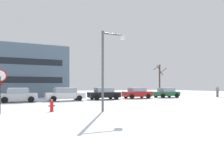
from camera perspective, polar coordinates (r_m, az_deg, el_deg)
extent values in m
plane|color=white|center=(16.19, -18.72, -6.69)|extent=(120.00, 120.00, 0.00)
cube|color=silver|center=(19.71, -19.98, -5.56)|extent=(80.00, 9.12, 0.00)
cylinder|color=black|center=(14.77, -27.60, -2.73)|extent=(0.07, 0.20, 2.33)
cylinder|color=red|center=(14.77, -27.58, 1.98)|extent=(0.76, 0.06, 0.76)
cylinder|color=white|center=(14.76, -27.58, 1.99)|extent=(0.62, 0.05, 0.62)
cube|color=red|center=(14.76, -27.59, -0.15)|extent=(0.36, 0.04, 0.12)
cylinder|color=white|center=(14.79, -27.58, 2.18)|extent=(0.42, 0.04, 0.42)
cylinder|color=red|center=(15.28, -15.70, -6.95)|extent=(0.30, 0.30, 0.06)
cylinder|color=red|center=(15.25, -15.70, -5.72)|extent=(0.22, 0.22, 0.60)
sphere|color=red|center=(15.22, -15.70, -4.43)|extent=(0.21, 0.21, 0.21)
cylinder|color=red|center=(15.22, -16.29, -5.62)|extent=(0.12, 0.09, 0.09)
cylinder|color=red|center=(15.28, -15.10, -5.60)|extent=(0.12, 0.09, 0.09)
sphere|color=white|center=(15.22, -15.70, -4.23)|extent=(0.15, 0.15, 0.15)
cylinder|color=#4C4F54|center=(14.76, -2.49, 3.44)|extent=(0.16, 0.16, 5.53)
cylinder|color=#4C4F54|center=(15.48, 0.22, 13.06)|extent=(1.55, 0.10, 0.10)
cylinder|color=silver|center=(15.79, 2.81, 12.23)|extent=(0.36, 0.36, 0.25)
cube|color=silver|center=(25.15, -23.64, -3.05)|extent=(3.92, 2.05, 0.68)
cube|color=#8C99A8|center=(25.13, -23.64, -1.68)|extent=(2.19, 1.83, 0.52)
cube|color=white|center=(25.13, -23.64, -1.02)|extent=(1.99, 1.69, 0.06)
cylinder|color=black|center=(26.16, -20.89, -3.60)|extent=(0.65, 0.25, 0.64)
cylinder|color=black|center=(24.23, -20.68, -3.85)|extent=(0.65, 0.25, 0.64)
cylinder|color=black|center=(26.17, -26.38, -3.58)|extent=(0.65, 0.25, 0.64)
cylinder|color=black|center=(24.24, -26.62, -3.83)|extent=(0.65, 0.25, 0.64)
cube|color=white|center=(25.86, -12.33, -3.01)|extent=(4.57, 1.95, 0.68)
cube|color=#8C99A8|center=(25.84, -12.32, -1.66)|extent=(2.54, 1.73, 0.54)
cube|color=white|center=(25.84, -12.32, -1.00)|extent=(2.31, 1.59, 0.06)
cylinder|color=black|center=(27.07, -9.65, -3.52)|extent=(0.65, 0.25, 0.64)
cylinder|color=black|center=(25.32, -8.67, -3.73)|extent=(0.65, 0.25, 0.64)
cylinder|color=black|center=(26.53, -15.81, -3.57)|extent=(0.65, 0.25, 0.64)
cylinder|color=black|center=(24.74, -15.26, -3.80)|extent=(0.65, 0.25, 0.64)
cube|color=black|center=(27.65, -2.13, -2.87)|extent=(4.08, 1.98, 0.67)
cube|color=#8C99A8|center=(27.63, -2.13, -1.61)|extent=(2.27, 1.77, 0.55)
cube|color=white|center=(27.63, -2.13, -0.98)|extent=(2.06, 1.63, 0.06)
cylinder|color=black|center=(29.02, -0.40, -3.32)|extent=(0.65, 0.25, 0.64)
cylinder|color=black|center=(27.31, 1.14, -3.50)|extent=(0.65, 0.25, 0.64)
cylinder|color=black|center=(28.10, -5.30, -3.41)|extent=(0.65, 0.25, 0.64)
cylinder|color=black|center=(26.34, -4.04, -3.61)|extent=(0.65, 0.25, 0.64)
cube|color=red|center=(30.15, 6.65, -2.65)|extent=(4.04, 1.89, 0.70)
cube|color=#8C99A8|center=(30.13, 6.65, -1.53)|extent=(2.25, 1.68, 0.47)
cube|color=white|center=(30.13, 6.65, -1.02)|extent=(2.05, 1.55, 0.06)
cylinder|color=black|center=(31.58, 7.88, -3.09)|extent=(0.65, 0.25, 0.64)
cylinder|color=black|center=(30.08, 9.64, -3.22)|extent=(0.65, 0.25, 0.64)
cylinder|color=black|center=(30.32, 3.69, -3.20)|extent=(0.65, 0.25, 0.64)
cylinder|color=black|center=(28.75, 5.31, -3.35)|extent=(0.65, 0.25, 0.64)
cube|color=#1E6038|center=(33.06, 14.20, -2.52)|extent=(3.91, 1.87, 0.61)
cube|color=#8C99A8|center=(33.05, 14.20, -1.53)|extent=(2.18, 1.66, 0.53)
cube|color=white|center=(33.04, 14.19, -1.01)|extent=(1.98, 1.53, 0.06)
cylinder|color=black|center=(34.53, 14.95, -2.85)|extent=(0.65, 0.25, 0.64)
cylinder|color=black|center=(33.17, 16.84, -2.95)|extent=(0.65, 0.25, 0.64)
cylinder|color=black|center=(33.04, 11.55, -2.97)|extent=(0.65, 0.25, 0.64)
cylinder|color=black|center=(31.62, 13.37, -3.08)|extent=(0.65, 0.25, 0.64)
cylinder|color=black|center=(36.86, 26.06, -2.43)|extent=(0.14, 0.14, 0.95)
cylinder|color=black|center=(37.27, 26.31, -2.41)|extent=(0.14, 0.14, 0.95)
cube|color=slate|center=(37.05, 26.19, -1.26)|extent=(0.33, 0.43, 0.56)
sphere|color=tan|center=(37.04, 26.18, -0.66)|extent=(0.22, 0.22, 0.22)
cylinder|color=#423326|center=(37.38, 12.52, 0.94)|extent=(0.25, 0.25, 5.36)
cylinder|color=#423326|center=(38.11, 13.28, 3.34)|extent=(0.49, 1.68, 1.14)
cylinder|color=#423326|center=(38.11, 11.88, 4.31)|extent=(1.53, 0.20, 0.90)
cylinder|color=#423326|center=(36.95, 12.56, 3.61)|extent=(0.97, 0.71, 1.83)
cube|color=slate|center=(38.11, -21.31, 2.80)|extent=(11.08, 10.40, 7.83)
cube|color=white|center=(38.54, -21.29, 8.69)|extent=(10.86, 10.19, 0.10)
cube|color=black|center=(32.86, -20.62, 1.04)|extent=(8.87, 0.04, 0.90)
cube|color=black|center=(33.03, -20.61, 5.57)|extent=(8.87, 0.04, 0.90)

